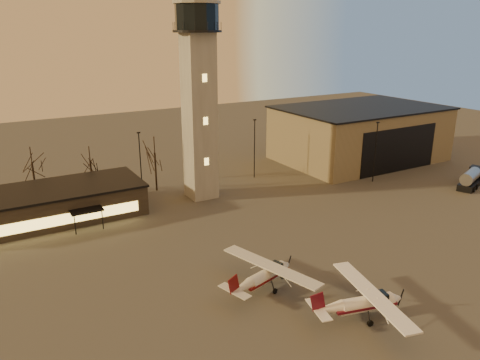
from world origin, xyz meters
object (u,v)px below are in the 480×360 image
object	(u,v)px
control_tower	(199,89)
hangar	(359,133)
cessna_front	(368,306)
fuel_truck	(472,179)
terminal	(46,205)
cessna_rear	(268,277)

from	to	relation	value
control_tower	hangar	world-z (taller)	control_tower
cessna_front	fuel_truck	xyz separation A→B (m)	(40.97, 18.05, 0.05)
terminal	cessna_front	bearing A→B (deg)	-61.03
fuel_truck	terminal	bearing A→B (deg)	141.93
terminal	cessna_front	distance (m)	43.35
terminal	cessna_front	xyz separation A→B (m)	(20.99, -37.92, -1.03)
control_tower	hangar	xyz separation A→B (m)	(36.00, 3.98, -11.17)
terminal	fuel_truck	size ratio (longest dim) A/B	3.07
cessna_front	hangar	bearing A→B (deg)	61.11
cessna_front	cessna_rear	distance (m)	9.94
cessna_rear	control_tower	bearing A→B (deg)	61.94
hangar	cessna_rear	xyz separation A→B (m)	(-41.87, -31.24, -4.05)
hangar	cessna_rear	bearing A→B (deg)	-143.27
control_tower	cessna_rear	world-z (taller)	control_tower
control_tower	fuel_truck	world-z (taller)	control_tower
terminal	hangar	bearing A→B (deg)	1.97
hangar	fuel_truck	distance (m)	22.58
cessna_front	fuel_truck	bearing A→B (deg)	37.72
terminal	fuel_truck	bearing A→B (deg)	-17.78
control_tower	hangar	distance (m)	37.90
cessna_rear	hangar	bearing A→B (deg)	20.82
control_tower	fuel_truck	size ratio (longest dim) A/B	3.94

